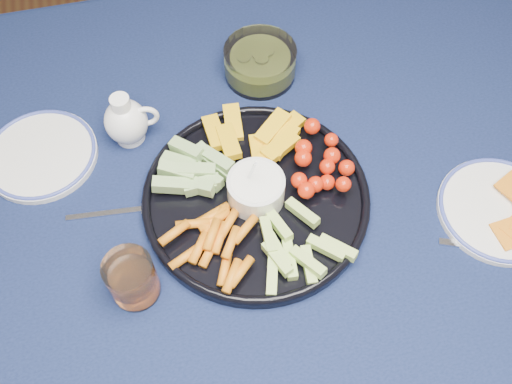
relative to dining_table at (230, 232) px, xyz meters
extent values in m
plane|color=brown|center=(0.00, 0.00, -0.66)|extent=(4.00, 4.00, 0.00)
cylinder|color=#452A17|center=(0.72, 0.42, -0.31)|extent=(0.07, 0.07, 0.70)
cube|color=#452A17|center=(0.00, 0.00, 0.06)|extent=(1.60, 1.00, 0.04)
cube|color=#0D1634|center=(0.00, 0.00, 0.08)|extent=(1.66, 1.06, 0.01)
cube|color=#0D1634|center=(0.00, 0.53, -0.06)|extent=(1.66, 0.01, 0.30)
cylinder|color=black|center=(0.04, 0.00, 0.10)|extent=(0.35, 0.35, 0.02)
torus|color=black|center=(0.04, 0.00, 0.11)|extent=(0.36, 0.36, 0.01)
cylinder|color=white|center=(0.04, 0.00, 0.13)|extent=(0.09, 0.09, 0.05)
cylinder|color=white|center=(0.04, 0.00, 0.15)|extent=(0.08, 0.08, 0.01)
cylinder|color=white|center=(-0.13, 0.17, 0.09)|extent=(0.05, 0.05, 0.01)
ellipsoid|color=white|center=(-0.13, 0.17, 0.13)|extent=(0.07, 0.07, 0.08)
cylinder|color=white|center=(-0.13, 0.17, 0.17)|extent=(0.03, 0.03, 0.03)
torus|color=white|center=(-0.10, 0.17, 0.14)|extent=(0.05, 0.01, 0.04)
torus|color=#3B49A7|center=(-0.13, 0.17, 0.16)|extent=(0.04, 0.04, 0.00)
cylinder|color=silver|center=(0.11, 0.26, 0.12)|extent=(0.13, 0.13, 0.06)
cylinder|color=#616D1F|center=(0.11, 0.26, 0.11)|extent=(0.11, 0.11, 0.03)
cylinder|color=white|center=(0.41, -0.11, 0.09)|extent=(0.19, 0.19, 0.01)
torus|color=#3B49A7|center=(0.41, -0.11, 0.10)|extent=(0.19, 0.19, 0.01)
cylinder|color=silver|center=(-0.16, -0.11, 0.13)|extent=(0.07, 0.07, 0.08)
cylinder|color=orange|center=(-0.16, -0.11, 0.11)|extent=(0.06, 0.06, 0.04)
cube|color=silver|center=(-0.19, 0.03, 0.09)|extent=(0.12, 0.02, 0.00)
cube|color=silver|center=(-0.12, 0.02, 0.09)|extent=(0.03, 0.02, 0.00)
cube|color=silver|center=(0.37, -0.16, 0.09)|extent=(0.14, 0.07, 0.00)
cylinder|color=white|center=(-0.28, 0.16, 0.09)|extent=(0.18, 0.18, 0.01)
torus|color=#3B49A7|center=(-0.28, 0.16, 0.10)|extent=(0.18, 0.18, 0.01)
camera|label=1|loc=(-0.06, -0.44, 0.87)|focal=40.00mm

